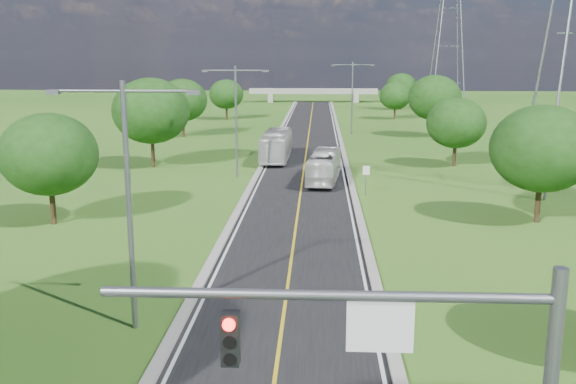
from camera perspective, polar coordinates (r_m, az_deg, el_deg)
name	(u,v)px	position (r m, az deg, el deg)	size (l,w,h in m)	color
ground	(306,153)	(73.00, 1.62, 3.47)	(260.00, 260.00, 0.00)	#2B5B19
road	(307,146)	(78.93, 1.71, 4.15)	(8.00, 150.00, 0.06)	black
curb_left	(273,145)	(79.11, -1.37, 4.23)	(0.50, 150.00, 0.22)	gray
curb_right	(342,145)	(78.96, 4.81, 4.17)	(0.50, 150.00, 0.22)	gray
signal_mast	(436,382)	(12.89, 13.04, -16.14)	(8.54, 0.33, 7.20)	slate
speed_limit_sign	(366,175)	(51.15, 6.96, 1.49)	(0.55, 0.09, 2.40)	slate
overpass	(313,92)	(152.41, 2.26, 8.88)	(30.00, 3.00, 3.20)	gray
streetlight_near_left	(128,186)	(25.77, -14.04, 0.56)	(5.90, 0.25, 10.00)	slate
streetlight_mid_left	(236,112)	(57.86, -4.65, 7.11)	(5.90, 0.25, 10.00)	slate
streetlight_far_right	(352,92)	(90.42, 5.73, 8.87)	(5.90, 0.25, 10.00)	slate
power_tower_far	(448,38)	(129.55, 14.08, 13.10)	(9.00, 6.40, 28.00)	slate
tree_lb	(49,154)	(44.23, -20.50, 3.15)	(6.30, 6.30, 7.33)	black
tree_lc	(151,111)	(64.52, -12.08, 7.06)	(7.56, 7.56, 8.79)	black
tree_ld	(182,100)	(88.31, -9.37, 8.05)	(6.72, 6.72, 7.82)	black
tree_le	(226,94)	(111.50, -5.51, 8.65)	(5.88, 5.88, 6.84)	black
tree_rb	(542,149)	(45.01, 21.68, 3.60)	(6.72, 6.72, 7.82)	black
tree_rc	(456,123)	(65.91, 14.72, 5.95)	(5.88, 5.88, 6.84)	black
tree_rd	(435,98)	(89.71, 12.90, 8.17)	(7.14, 7.14, 8.30)	black
tree_re	(395,96)	(113.13, 9.51, 8.43)	(5.46, 5.46, 6.35)	black
tree_rf	(401,87)	(133.35, 10.04, 9.21)	(6.30, 6.30, 7.33)	black
bus_outbound	(324,166)	(56.11, 3.24, 2.28)	(2.24, 9.56, 2.66)	silver
bus_inbound	(276,145)	(67.70, -1.04, 4.17)	(2.59, 11.06, 3.08)	silver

